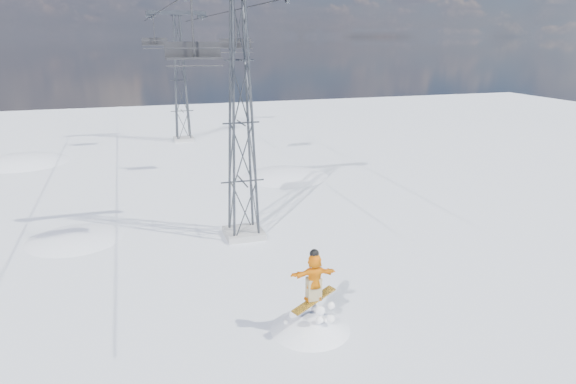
# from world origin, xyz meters

# --- Properties ---
(ground) EXTENTS (120.00, 120.00, 0.00)m
(ground) POSITION_xyz_m (0.00, 0.00, 0.00)
(ground) COLOR white
(ground) RESTS_ON ground
(snow_terrain) EXTENTS (39.00, 37.00, 22.00)m
(snow_terrain) POSITION_xyz_m (-4.77, 21.24, -9.59)
(snow_terrain) COLOR white
(snow_terrain) RESTS_ON ground
(lift_tower_near) EXTENTS (5.20, 1.80, 11.43)m
(lift_tower_near) POSITION_xyz_m (0.80, 8.00, 5.47)
(lift_tower_near) COLOR #999999
(lift_tower_near) RESTS_ON ground
(lift_tower_far) EXTENTS (5.20, 1.80, 11.43)m
(lift_tower_far) POSITION_xyz_m (0.80, 33.00, 5.47)
(lift_tower_far) COLOR #999999
(lift_tower_far) RESTS_ON ground
(haul_cables) EXTENTS (4.46, 51.00, 0.06)m
(haul_cables) POSITION_xyz_m (0.80, 19.50, 10.85)
(haul_cables) COLOR black
(haul_cables) RESTS_ON ground
(snowboarder_jump) EXTENTS (4.40, 4.40, 6.91)m
(snowboarder_jump) POSITION_xyz_m (1.03, -0.76, -1.64)
(snowboarder_jump) COLOR white
(snowboarder_jump) RESTS_ON ground
(lift_chair_near) EXTENTS (2.21, 0.63, 2.73)m
(lift_chair_near) POSITION_xyz_m (-1.40, 6.26, 8.66)
(lift_chair_near) COLOR #232326
(lift_chair_near) RESTS_ON ground
(lift_chair_mid) EXTENTS (2.10, 0.60, 2.60)m
(lift_chair_mid) POSITION_xyz_m (3.00, 18.99, 8.76)
(lift_chair_mid) COLOR #232326
(lift_chair_mid) RESTS_ON ground
(lift_chair_far) EXTENTS (2.05, 0.59, 2.54)m
(lift_chair_far) POSITION_xyz_m (-1.40, 29.52, 8.81)
(lift_chair_far) COLOR #232326
(lift_chair_far) RESTS_ON ground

